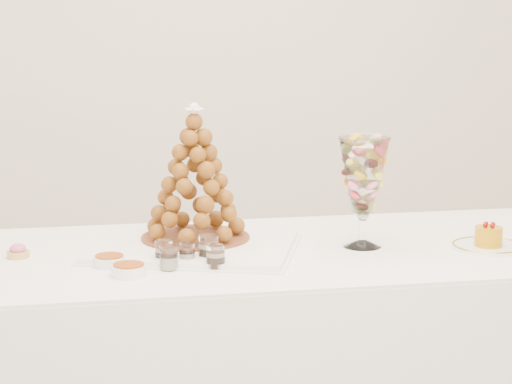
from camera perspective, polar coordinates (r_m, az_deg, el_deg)
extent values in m
cube|color=silver|center=(4.75, -2.98, 9.08)|extent=(4.50, 0.04, 2.80)
cube|color=white|center=(3.17, 2.61, -10.48)|extent=(2.17, 0.93, 0.80)
cube|color=white|center=(3.04, 2.68, -3.32)|extent=(2.16, 0.93, 0.01)
cube|color=white|center=(3.02, -3.62, -3.17)|extent=(0.69, 0.59, 0.02)
cylinder|color=white|center=(3.07, 6.09, -2.94)|extent=(0.12, 0.12, 0.02)
cylinder|color=white|center=(3.06, 6.11, -2.03)|extent=(0.02, 0.02, 0.08)
sphere|color=white|center=(3.05, 6.12, -1.28)|extent=(0.04, 0.04, 0.04)
cylinder|color=white|center=(3.12, 13.09, -3.05)|extent=(0.22, 0.22, 0.01)
cylinder|color=tan|center=(3.01, -13.44, -3.48)|extent=(0.07, 0.07, 0.02)
ellipsoid|color=#CE5580|center=(3.01, -13.45, -3.16)|extent=(0.05, 0.05, 0.03)
cylinder|color=white|center=(2.87, -5.29, -3.44)|extent=(0.05, 0.05, 0.07)
cylinder|color=white|center=(2.86, -3.97, -3.54)|extent=(0.06, 0.06, 0.06)
cylinder|color=white|center=(2.88, -2.74, -3.26)|extent=(0.06, 0.06, 0.08)
cylinder|color=white|center=(2.81, -5.00, -3.76)|extent=(0.06, 0.06, 0.07)
cylinder|color=white|center=(2.80, -2.33, -3.75)|extent=(0.06, 0.06, 0.07)
cylinder|color=white|center=(2.87, -8.38, -3.93)|extent=(0.09, 0.09, 0.03)
cylinder|color=white|center=(2.76, -7.28, -4.47)|extent=(0.10, 0.10, 0.03)
cylinder|color=brown|center=(3.08, -3.48, -2.60)|extent=(0.33, 0.33, 0.01)
cone|color=brown|center=(3.04, -3.52, 1.14)|extent=(0.34, 0.34, 0.40)
sphere|color=white|center=(3.01, -3.57, 4.70)|extent=(0.04, 0.04, 0.04)
cylinder|color=#C18608|center=(3.10, 13.15, -2.49)|extent=(0.08, 0.08, 0.06)
sphere|color=#830704|center=(3.10, 13.39, -1.80)|extent=(0.01, 0.01, 0.01)
sphere|color=#830704|center=(3.10, 13.01, -1.77)|extent=(0.01, 0.01, 0.01)
sphere|color=#830704|center=(3.08, 12.97, -1.85)|extent=(0.01, 0.01, 0.01)
sphere|color=#830704|center=(3.08, 13.35, -1.88)|extent=(0.01, 0.01, 0.01)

